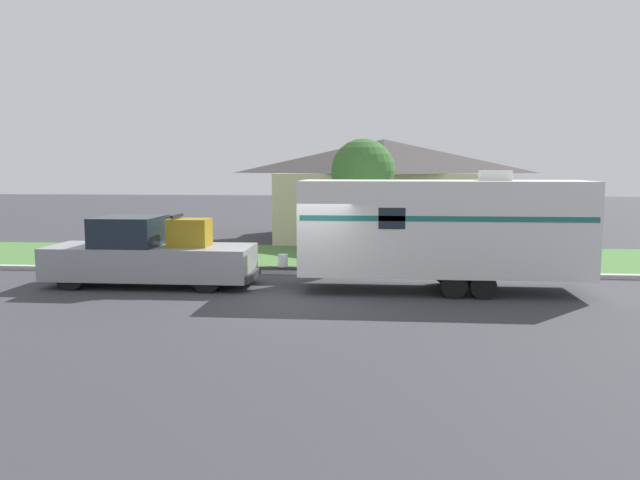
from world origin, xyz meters
TOP-DOWN VIEW (x-y plane):
  - ground_plane at (0.00, 0.00)m, footprint 120.00×120.00m
  - curb_strip at (0.00, 3.75)m, footprint 80.00×0.30m
  - lawn_strip at (0.00, 7.40)m, footprint 80.00×7.00m
  - house_across_street at (2.20, 14.33)m, footprint 10.47×7.95m
  - pickup_truck at (-4.72, 1.37)m, footprint 6.07×2.06m
  - travel_trailer at (3.72, 1.37)m, footprint 9.09×2.37m
  - mailbox at (-6.18, 4.57)m, footprint 0.48×0.20m
  - tree_in_yard at (1.41, 5.72)m, footprint 2.22×2.22m

SIDE VIEW (x-z plane):
  - ground_plane at x=0.00m, z-range 0.00..0.00m
  - lawn_strip at x=0.00m, z-range 0.00..0.03m
  - curb_strip at x=0.00m, z-range 0.00..0.14m
  - pickup_truck at x=-4.72m, z-range -0.15..1.94m
  - mailbox at x=-6.18m, z-range 0.34..1.62m
  - travel_trailer at x=3.72m, z-range 0.11..3.48m
  - house_across_street at x=2.20m, z-range 0.08..4.88m
  - tree_in_yard at x=1.41m, z-range 1.09..5.54m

